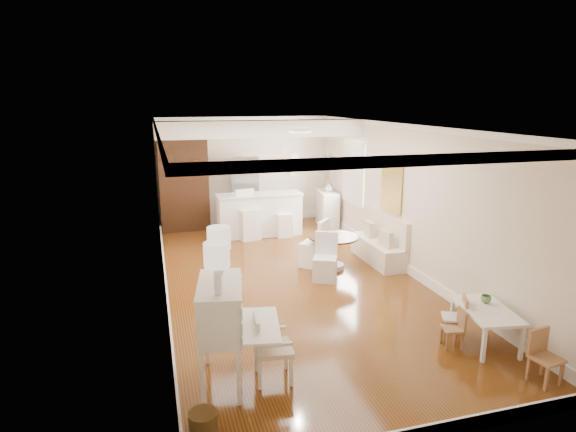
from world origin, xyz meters
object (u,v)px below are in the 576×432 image
kids_chair_c (547,358)px  dining_table (333,252)px  kids_table (485,326)px  slip_chair_near (325,257)px  kids_chair_a (453,328)px  fridge (258,191)px  pantry_cabinet (184,185)px  gustavian_armchair (273,347)px  breakfast_counter (260,214)px  sideboard (327,209)px  wicker_basket (203,426)px  kids_chair_b (454,317)px  slip_chair_far (314,243)px  secretary_bureau (221,334)px  bar_stool_right (284,218)px  bar_stool_left (248,215)px

kids_chair_c → dining_table: bearing=94.5°
kids_table → slip_chair_near: slip_chair_near is taller
kids_chair_a → slip_chair_near: bearing=-151.1°
kids_table → fridge: 7.34m
kids_chair_a → fridge: 7.21m
pantry_cabinet → gustavian_armchair: bearing=-86.1°
breakfast_counter → sideboard: size_ratio=2.14×
breakfast_counter → fridge: size_ratio=1.14×
wicker_basket → fridge: size_ratio=0.16×
kids_chair_a → kids_table: bearing=97.6°
kids_chair_b → wicker_basket: bearing=-46.6°
dining_table → slip_chair_far: slip_chair_far is taller
slip_chair_near → fridge: (-0.30, 4.32, 0.46)m
kids_table → slip_chair_near: bearing=114.1°
kids_chair_a → sideboard: (0.61, 6.43, 0.19)m
wicker_basket → dining_table: size_ratio=0.30×
secretary_bureau → bar_stool_right: bearing=78.0°
gustavian_armchair → fridge: bearing=-5.4°
kids_chair_b → bar_stool_left: 5.86m
gustavian_armchair → pantry_cabinet: bearing=9.5°
bar_stool_right → sideboard: sideboard is taller
kids_chair_b → kids_table: bearing=75.9°
kids_chair_b → fridge: 7.02m
kids_chair_a → bar_stool_right: 5.83m
slip_chair_far → bar_stool_left: bearing=-117.3°
dining_table → slip_chair_near: bearing=-123.8°
dining_table → pantry_cabinet: pantry_cabinet is taller
kids_chair_a → bar_stool_right: bearing=-159.5°
bar_stool_right → fridge: 1.43m
breakfast_counter → slip_chair_near: bearing=-81.4°
pantry_cabinet → sideboard: pantry_cabinet is taller
kids_table → sideboard: size_ratio=1.06×
gustavian_armchair → dining_table: (2.07, 3.41, -0.08)m
bar_stool_right → sideboard: 1.51m
breakfast_counter → pantry_cabinet: 2.11m
wicker_basket → breakfast_counter: (2.12, 6.96, 0.37)m
breakfast_counter → secretary_bureau: bearing=-106.6°
wicker_basket → sideboard: size_ratio=0.30×
kids_chair_b → pantry_cabinet: size_ratio=0.27×
slip_chair_near → bar_stool_right: 3.00m
kids_chair_c → breakfast_counter: size_ratio=0.31×
kids_chair_a → slip_chair_far: (-0.74, 3.57, 0.21)m
kids_chair_c → bar_stool_right: size_ratio=0.71×
wicker_basket → bar_stool_right: size_ratio=0.32×
wicker_basket → bar_stool_right: 7.20m
kids_chair_a → sideboard: sideboard is taller
gustavian_armchair → wicker_basket: 1.26m
kids_chair_c → pantry_cabinet: (-3.53, 8.17, 0.83)m
sideboard → kids_chair_b: bearing=-86.9°
kids_chair_b → dining_table: 3.16m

